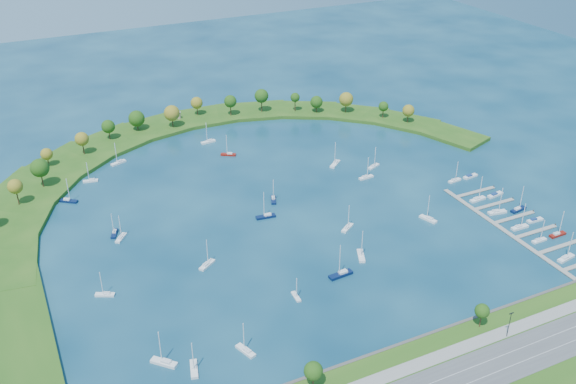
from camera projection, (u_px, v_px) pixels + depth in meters
name	position (u px, v px, depth m)	size (l,w,h in m)	color
ground	(283.00, 206.00, 297.54)	(700.00, 700.00, 0.00)	#082C46
south_shoreline	(450.00, 381.00, 199.93)	(420.00, 43.10, 11.60)	#245316
breakwater	(157.00, 181.00, 318.08)	(286.74, 247.64, 2.00)	#245316
breakwater_trees	(193.00, 122.00, 358.83)	(238.79, 94.00, 14.75)	#382314
harbor_tower	(179.00, 115.00, 385.32)	(2.60, 2.60, 4.14)	gray
dock_system	(517.00, 227.00, 281.37)	(24.28, 82.00, 1.60)	gray
moored_boat_0	(341.00, 274.00, 249.63)	(10.15, 3.54, 14.65)	#09183D
moored_boat_1	(105.00, 294.00, 238.83)	(7.42, 5.05, 10.68)	white
moored_boat_2	(374.00, 166.00, 332.77)	(7.86, 4.99, 11.23)	white
moored_boat_3	(366.00, 177.00, 321.87)	(8.01, 2.85, 11.54)	white
moored_boat_4	(296.00, 296.00, 237.91)	(2.16, 6.30, 9.11)	white
moored_boat_5	(266.00, 216.00, 288.29)	(9.22, 3.58, 13.20)	#09183D
moored_boat_6	(121.00, 237.00, 272.89)	(6.28, 7.30, 11.12)	white
moored_boat_7	(207.00, 264.00, 255.51)	(8.00, 6.49, 11.97)	white
moored_boat_8	(335.00, 163.00, 335.20)	(8.65, 7.82, 13.43)	white
moored_boat_9	(208.00, 141.00, 359.92)	(8.55, 3.36, 12.24)	white
moored_boat_10	(69.00, 200.00, 300.80)	(8.24, 6.92, 12.46)	#09183D
moored_boat_11	(164.00, 362.00, 207.55)	(8.11, 8.21, 13.26)	white
moored_boat_12	(273.00, 199.00, 301.86)	(4.98, 8.12, 11.56)	#09183D
moored_boat_13	(361.00, 255.00, 261.11)	(5.80, 9.07, 12.96)	white
moored_boat_14	(118.00, 162.00, 336.45)	(8.65, 5.27, 12.32)	white
moored_boat_15	(114.00, 233.00, 276.00)	(4.68, 7.61, 10.84)	#09183D
moored_boat_16	(194.00, 368.00, 205.20)	(4.29, 8.49, 12.02)	white
moored_boat_17	(246.00, 350.00, 212.42)	(4.81, 8.36, 11.86)	white
moored_boat_18	(91.00, 180.00, 318.75)	(7.53, 3.46, 10.69)	white
moored_boat_19	(428.00, 218.00, 286.36)	(4.93, 8.66, 12.28)	white
moored_boat_20	(347.00, 227.00, 279.92)	(7.78, 6.23, 11.60)	white
moored_boat_21	(228.00, 154.00, 345.31)	(8.15, 6.14, 11.97)	maroon
docked_boat_0	(566.00, 257.00, 259.49)	(8.97, 3.82, 12.77)	white
docked_boat_2	(539.00, 240.00, 271.14)	(7.18, 2.15, 10.49)	white
docked_boat_3	(558.00, 234.00, 275.07)	(8.25, 2.50, 12.05)	maroon
docked_boat_4	(520.00, 227.00, 280.22)	(8.45, 2.50, 12.36)	white
docked_boat_5	(535.00, 220.00, 285.69)	(8.02, 2.51, 1.62)	white
docked_boat_6	(497.00, 212.00, 291.58)	(9.16, 3.87, 13.04)	white
docked_boat_7	(518.00, 209.00, 293.72)	(8.83, 3.62, 12.61)	#09183D
docked_boat_8	(478.00, 199.00, 302.08)	(8.72, 3.17, 12.55)	white
docked_boat_9	(495.00, 195.00, 306.03)	(9.06, 3.76, 1.79)	white
docked_boat_10	(455.00, 180.00, 318.95)	(7.51, 2.95, 10.74)	white
docked_boat_11	(470.00, 176.00, 322.94)	(8.48, 3.24, 1.69)	white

